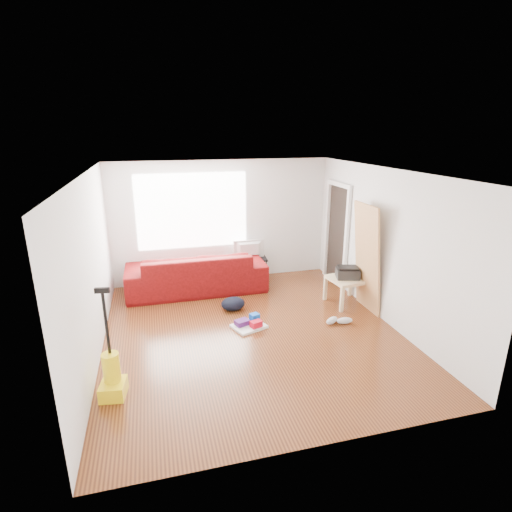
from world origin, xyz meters
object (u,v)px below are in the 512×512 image
object	(u,v)px
side_table	(347,282)
bucket	(205,294)
sofa	(197,290)
tv_stand	(250,269)
vacuum	(112,376)
backpack	(233,310)
cleaning_tray	(250,324)

from	to	relation	value
side_table	bucket	size ratio (longest dim) A/B	2.61
sofa	bucket	world-z (taller)	sofa
tv_stand	vacuum	distance (m)	4.16
sofa	side_table	xyz separation A→B (m)	(2.58, -1.33, 0.42)
side_table	sofa	bearing A→B (deg)	152.85
side_table	backpack	bearing A→B (deg)	173.16
backpack	vacuum	bearing A→B (deg)	-136.70
tv_stand	side_table	size ratio (longest dim) A/B	1.10
tv_stand	side_table	distance (m)	2.15
side_table	cleaning_tray	xyz separation A→B (m)	(-1.95, -0.46, -0.36)
cleaning_tray	sofa	bearing A→B (deg)	109.70
cleaning_tray	backpack	distance (m)	0.72
tv_stand	bucket	bearing A→B (deg)	-148.14
tv_stand	cleaning_tray	bearing A→B (deg)	-98.35
tv_stand	cleaning_tray	xyz separation A→B (m)	(-0.51, -2.05, -0.20)
cleaning_tray	backpack	size ratio (longest dim) A/B	1.43
sofa	vacuum	distance (m)	3.34
cleaning_tray	backpack	xyz separation A→B (m)	(-0.13, 0.71, -0.05)
backpack	tv_stand	bearing A→B (deg)	61.52
sofa	tv_stand	size ratio (longest dim) A/B	3.61
backpack	side_table	bearing A→B (deg)	-9.87
tv_stand	cleaning_tray	distance (m)	2.13
backpack	cleaning_tray	bearing A→B (deg)	-82.75
cleaning_tray	tv_stand	bearing A→B (deg)	75.98
sofa	bucket	bearing A→B (deg)	116.51
sofa	cleaning_tray	world-z (taller)	sofa
cleaning_tray	vacuum	size ratio (longest dim) A/B	0.44
bucket	backpack	world-z (taller)	bucket
bucket	cleaning_tray	size ratio (longest dim) A/B	0.43
sofa	cleaning_tray	bearing A→B (deg)	109.70
side_table	vacuum	distance (m)	4.31
side_table	backpack	distance (m)	2.13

